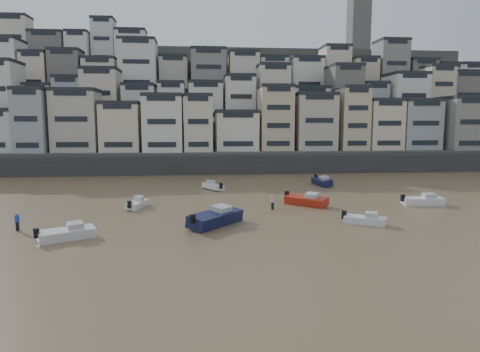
{
  "coord_description": "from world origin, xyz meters",
  "views": [
    {
      "loc": [
        3.23,
        -17.09,
        10.03
      ],
      "look_at": [
        7.91,
        30.0,
        4.0
      ],
      "focal_mm": 32.0,
      "sensor_mm": 36.0,
      "label": 1
    }
  ],
  "objects": [
    {
      "name": "harbor_wall",
      "position": [
        10.0,
        65.0,
        1.75
      ],
      "size": [
        140.0,
        3.0,
        3.5
      ],
      "primitive_type": "cube",
      "color": "#38383A",
      "rests_on": "ground"
    },
    {
      "name": "hillside",
      "position": [
        14.73,
        104.84,
        13.01
      ],
      "size": [
        141.04,
        66.0,
        50.0
      ],
      "color": "#4C4C47",
      "rests_on": "ground"
    },
    {
      "name": "boat_e",
      "position": [
        16.19,
        32.57,
        0.79
      ],
      "size": [
        5.49,
        5.38,
        1.58
      ],
      "primitive_type": null,
      "rotation": [
        0.0,
        0.0,
        -0.77
      ],
      "color": "#A02413",
      "rests_on": "ground"
    },
    {
      "name": "boat_i",
      "position": [
        22.81,
        48.39,
        0.77
      ],
      "size": [
        2.43,
        5.78,
        1.53
      ],
      "primitive_type": null,
      "rotation": [
        0.0,
        0.0,
        -1.46
      ],
      "color": "#13143C",
      "rests_on": "ground"
    },
    {
      "name": "boat_j",
      "position": [
        -7.97,
        19.74,
        0.69
      ],
      "size": [
        5.23,
        3.85,
        1.38
      ],
      "primitive_type": null,
      "rotation": [
        0.0,
        0.0,
        0.49
      ],
      "color": "silver",
      "rests_on": "ground"
    },
    {
      "name": "boat_d",
      "position": [
        30.25,
        31.26,
        0.72
      ],
      "size": [
        5.38,
        2.04,
        1.44
      ],
      "primitive_type": null,
      "rotation": [
        0.0,
        0.0,
        -0.06
      ],
      "color": "silver",
      "rests_on": "ground"
    },
    {
      "name": "boat_f",
      "position": [
        -3.89,
        33.04,
        0.6
      ],
      "size": [
        2.57,
        4.61,
        1.2
      ],
      "primitive_type": null,
      "rotation": [
        0.0,
        0.0,
        1.3
      ],
      "color": "white",
      "rests_on": "ground"
    },
    {
      "name": "boat_c",
      "position": [
        4.89,
        23.61,
        0.96
      ],
      "size": [
        6.36,
        6.77,
        1.91
      ],
      "primitive_type": null,
      "rotation": [
        0.0,
        0.0,
        0.85
      ],
      "color": "#14183E",
      "rests_on": "ground"
    },
    {
      "name": "boat_b",
      "position": [
        19.53,
        22.59,
        0.59
      ],
      "size": [
        4.44,
        3.47,
        1.18
      ],
      "primitive_type": null,
      "rotation": [
        0.0,
        0.0,
        -0.55
      ],
      "color": "silver",
      "rests_on": "ground"
    },
    {
      "name": "boat_h",
      "position": [
        5.42,
        45.85,
        0.64
      ],
      "size": [
        3.64,
        4.84,
        1.28
      ],
      "primitive_type": null,
      "rotation": [
        0.0,
        0.0,
        2.08
      ],
      "color": "white",
      "rests_on": "ground"
    },
    {
      "name": "person_blue",
      "position": [
        -13.48,
        23.41,
        0.87
      ],
      "size": [
        0.44,
        0.44,
        1.74
      ],
      "primitive_type": null,
      "color": "blue",
      "rests_on": "ground"
    },
    {
      "name": "person_pink",
      "position": [
        11.74,
        30.62,
        0.87
      ],
      "size": [
        0.44,
        0.44,
        1.74
      ],
      "primitive_type": null,
      "color": "#D395A5",
      "rests_on": "ground"
    }
  ]
}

